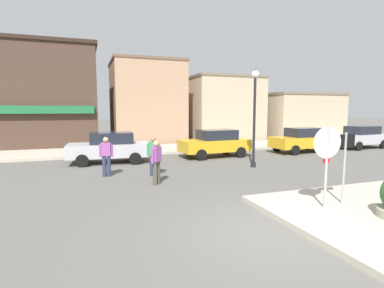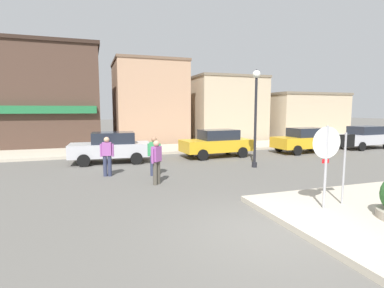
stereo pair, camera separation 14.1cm
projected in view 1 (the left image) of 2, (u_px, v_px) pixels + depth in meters
The scene contains 16 objects.
ground_plane at pixel (272, 233), 6.59m from camera, with size 160.00×160.00×0.00m, color #5B5954.
kerb_far at pixel (148, 150), 19.80m from camera, with size 80.00×4.00×0.15m, color #B7AD99.
stop_sign at pixel (327, 156), 7.71m from camera, with size 0.82×0.09×2.30m.
one_way_sign at pixel (344, 161), 8.08m from camera, with size 0.60×0.07×2.10m.
lamp_post at pixel (255, 104), 13.83m from camera, with size 0.36×0.36×4.54m.
parked_car_nearest at pixel (110, 147), 15.21m from camera, with size 4.11×2.08×1.56m.
parked_car_second at pixel (215, 143), 17.18m from camera, with size 4.12×2.10×1.56m.
parked_car_third at pixel (302, 140), 18.99m from camera, with size 4.07×2.01×1.56m.
parked_car_fourth at pixel (361, 137), 21.01m from camera, with size 4.12×2.11×1.56m.
pedestrian_crossing_near at pixel (156, 161), 10.77m from camera, with size 0.47×0.44×1.61m.
pedestrian_crossing_far at pixel (106, 155), 12.08m from camera, with size 0.56×0.29×1.61m.
pedestrian_kerb_side at pixel (154, 155), 12.20m from camera, with size 0.54×0.35×1.61m.
building_corner_shop at pixel (33, 97), 22.50m from camera, with size 9.30×8.44×7.30m.
building_storefront_left_near at pixel (146, 102), 25.01m from camera, with size 5.62×5.97×6.62m.
building_storefront_left_mid at pixel (221, 109), 27.30m from camera, with size 6.13×6.15×5.58m.
building_storefront_right_near at pixel (292, 116), 29.35m from camera, with size 7.14×6.78×4.21m.
Camera 1 is at (-3.77, -5.37, 2.71)m, focal length 28.00 mm.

